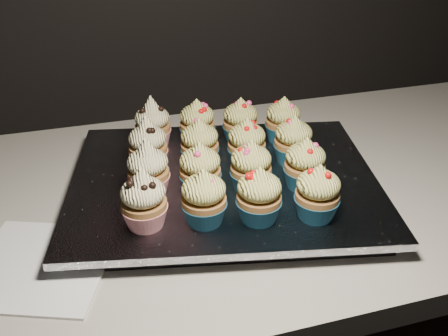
# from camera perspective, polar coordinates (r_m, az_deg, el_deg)

# --- Properties ---
(worktop) EXTENTS (2.44, 0.64, 0.04)m
(worktop) POSITION_cam_1_polar(r_m,az_deg,el_deg) (0.87, 4.17, -2.37)
(worktop) COLOR beige
(worktop) RESTS_ON cabinet
(napkin) EXTENTS (0.23, 0.23, 0.00)m
(napkin) POSITION_cam_1_polar(r_m,az_deg,el_deg) (0.72, -20.28, -10.36)
(napkin) COLOR white
(napkin) RESTS_ON worktop
(baking_tray) EXTENTS (0.50, 0.42, 0.02)m
(baking_tray) POSITION_cam_1_polar(r_m,az_deg,el_deg) (0.81, 0.00, -2.38)
(baking_tray) COLOR black
(baking_tray) RESTS_ON worktop
(foil_lining) EXTENTS (0.55, 0.46, 0.01)m
(foil_lining) POSITION_cam_1_polar(r_m,az_deg,el_deg) (0.80, 0.00, -1.36)
(foil_lining) COLOR silver
(foil_lining) RESTS_ON baking_tray
(cupcake_0) EXTENTS (0.06, 0.06, 0.10)m
(cupcake_0) POSITION_cam_1_polar(r_m,az_deg,el_deg) (0.68, -9.16, -3.69)
(cupcake_0) COLOR red
(cupcake_0) RESTS_ON foil_lining
(cupcake_1) EXTENTS (0.06, 0.06, 0.08)m
(cupcake_1) POSITION_cam_1_polar(r_m,az_deg,el_deg) (0.67, -2.31, -3.51)
(cupcake_1) COLOR #185272
(cupcake_1) RESTS_ON foil_lining
(cupcake_2) EXTENTS (0.06, 0.06, 0.08)m
(cupcake_2) POSITION_cam_1_polar(r_m,az_deg,el_deg) (0.68, 4.03, -3.24)
(cupcake_2) COLOR #185272
(cupcake_2) RESTS_ON foil_lining
(cupcake_3) EXTENTS (0.06, 0.06, 0.08)m
(cupcake_3) POSITION_cam_1_polar(r_m,az_deg,el_deg) (0.70, 10.64, -2.89)
(cupcake_3) COLOR #185272
(cupcake_3) RESTS_ON foil_lining
(cupcake_4) EXTENTS (0.06, 0.06, 0.10)m
(cupcake_4) POSITION_cam_1_polar(r_m,az_deg,el_deg) (0.74, -8.66, -0.21)
(cupcake_4) COLOR red
(cupcake_4) RESTS_ON foil_lining
(cupcake_5) EXTENTS (0.06, 0.06, 0.08)m
(cupcake_5) POSITION_cam_1_polar(r_m,az_deg,el_deg) (0.74, -2.74, -0.22)
(cupcake_5) COLOR #185272
(cupcake_5) RESTS_ON foil_lining
(cupcake_6) EXTENTS (0.06, 0.06, 0.08)m
(cupcake_6) POSITION_cam_1_polar(r_m,az_deg,el_deg) (0.74, 3.10, 0.05)
(cupcake_6) COLOR #185272
(cupcake_6) RESTS_ON foil_lining
(cupcake_7) EXTENTS (0.06, 0.06, 0.08)m
(cupcake_7) POSITION_cam_1_polar(r_m,az_deg,el_deg) (0.76, 9.22, 0.35)
(cupcake_7) COLOR #185272
(cupcake_7) RESTS_ON foil_lining
(cupcake_8) EXTENTS (0.06, 0.06, 0.10)m
(cupcake_8) POSITION_cam_1_polar(r_m,az_deg,el_deg) (0.81, -8.69, 2.58)
(cupcake_8) COLOR red
(cupcake_8) RESTS_ON foil_lining
(cupcake_9) EXTENTS (0.06, 0.06, 0.08)m
(cupcake_9) POSITION_cam_1_polar(r_m,az_deg,el_deg) (0.81, -2.79, 2.70)
(cupcake_9) COLOR #185272
(cupcake_9) RESTS_ON foil_lining
(cupcake_10) EXTENTS (0.06, 0.06, 0.08)m
(cupcake_10) POSITION_cam_1_polar(r_m,az_deg,el_deg) (0.81, 2.61, 2.77)
(cupcake_10) COLOR #185272
(cupcake_10) RESTS_ON foil_lining
(cupcake_11) EXTENTS (0.06, 0.06, 0.08)m
(cupcake_11) POSITION_cam_1_polar(r_m,az_deg,el_deg) (0.83, 7.91, 3.06)
(cupcake_11) COLOR #185272
(cupcake_11) RESTS_ON foil_lining
(cupcake_12) EXTENTS (0.06, 0.06, 0.10)m
(cupcake_12) POSITION_cam_1_polar(r_m,az_deg,el_deg) (0.88, -8.17, 4.93)
(cupcake_12) COLOR red
(cupcake_12) RESTS_ON foil_lining
(cupcake_13) EXTENTS (0.06, 0.06, 0.08)m
(cupcake_13) POSITION_cam_1_polar(r_m,az_deg,el_deg) (0.88, -3.07, 5.11)
(cupcake_13) COLOR #185272
(cupcake_13) RESTS_ON foil_lining
(cupcake_14) EXTENTS (0.06, 0.06, 0.08)m
(cupcake_14) POSITION_cam_1_polar(r_m,az_deg,el_deg) (0.88, 1.89, 5.28)
(cupcake_14) COLOR #185272
(cupcake_14) RESTS_ON foil_lining
(cupcake_15) EXTENTS (0.06, 0.06, 0.08)m
(cupcake_15) POSITION_cam_1_polar(r_m,az_deg,el_deg) (0.89, 6.75, 5.38)
(cupcake_15) COLOR #185272
(cupcake_15) RESTS_ON foil_lining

